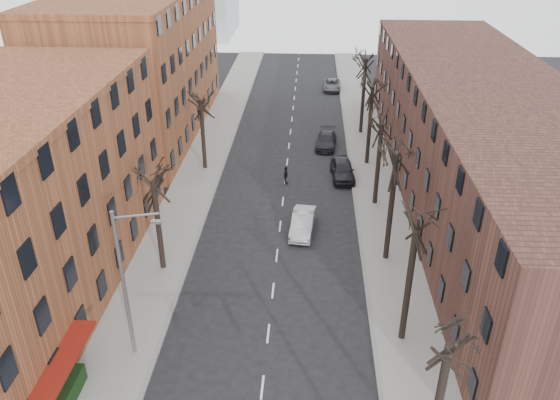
# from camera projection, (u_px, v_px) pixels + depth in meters

# --- Properties ---
(sidewalk_left) EXTENTS (4.00, 90.00, 0.15)m
(sidewalk_left) POSITION_uv_depth(u_px,v_px,m) (203.00, 164.00, 52.01)
(sidewalk_left) COLOR gray
(sidewalk_left) RESTS_ON ground
(sidewalk_right) EXTENTS (4.00, 90.00, 0.15)m
(sidewalk_right) POSITION_uv_depth(u_px,v_px,m) (372.00, 168.00, 51.21)
(sidewalk_right) COLOR gray
(sidewalk_right) RESTS_ON ground
(building_left_near) EXTENTS (12.00, 26.00, 12.00)m
(building_left_near) POSITION_uv_depth(u_px,v_px,m) (0.00, 210.00, 32.03)
(building_left_near) COLOR brown
(building_left_near) RESTS_ON ground
(building_left_far) EXTENTS (12.00, 28.00, 14.00)m
(building_left_far) POSITION_uv_depth(u_px,v_px,m) (138.00, 66.00, 57.03)
(building_left_far) COLOR brown
(building_left_far) RESTS_ON ground
(building_right) EXTENTS (12.00, 50.00, 10.00)m
(building_right) POSITION_uv_depth(u_px,v_px,m) (482.00, 141.00, 44.07)
(building_right) COLOR #512F26
(building_right) RESTS_ON ground
(tree_right_b) EXTENTS (5.20, 5.20, 10.80)m
(tree_right_b) POSITION_uv_depth(u_px,v_px,m) (401.00, 339.00, 31.06)
(tree_right_b) COLOR black
(tree_right_b) RESTS_ON ground
(tree_right_c) EXTENTS (5.20, 5.20, 11.60)m
(tree_right_c) POSITION_uv_depth(u_px,v_px,m) (385.00, 259.00, 38.09)
(tree_right_c) COLOR black
(tree_right_c) RESTS_ON ground
(tree_right_d) EXTENTS (5.20, 5.20, 10.00)m
(tree_right_d) POSITION_uv_depth(u_px,v_px,m) (374.00, 204.00, 45.12)
(tree_right_d) COLOR black
(tree_right_d) RESTS_ON ground
(tree_right_e) EXTENTS (5.20, 5.20, 10.80)m
(tree_right_e) POSITION_uv_depth(u_px,v_px,m) (366.00, 164.00, 52.14)
(tree_right_e) COLOR black
(tree_right_e) RESTS_ON ground
(tree_right_f) EXTENTS (5.20, 5.20, 11.60)m
(tree_right_f) POSITION_uv_depth(u_px,v_px,m) (360.00, 133.00, 59.17)
(tree_right_f) COLOR black
(tree_right_f) RESTS_ON ground
(tree_left_a) EXTENTS (5.20, 5.20, 9.50)m
(tree_left_a) POSITION_uv_depth(u_px,v_px,m) (164.00, 268.00, 37.09)
(tree_left_a) COLOR black
(tree_left_a) RESTS_ON ground
(tree_left_b) EXTENTS (5.20, 5.20, 9.50)m
(tree_left_b) POSITION_uv_depth(u_px,v_px,m) (205.00, 169.00, 51.15)
(tree_left_b) COLOR black
(tree_left_b) RESTS_ON ground
(streetlight) EXTENTS (2.45, 0.22, 9.03)m
(streetlight) POSITION_uv_depth(u_px,v_px,m) (126.00, 280.00, 27.66)
(streetlight) COLOR slate
(streetlight) RESTS_ON ground
(silver_sedan) EXTENTS (2.00, 4.70, 1.51)m
(silver_sedan) POSITION_uv_depth(u_px,v_px,m) (303.00, 223.00, 40.95)
(silver_sedan) COLOR #A4A6AB
(silver_sedan) RESTS_ON ground
(parked_car_near) EXTENTS (2.28, 4.99, 1.66)m
(parked_car_near) POSITION_uv_depth(u_px,v_px,m) (342.00, 169.00, 49.11)
(parked_car_near) COLOR black
(parked_car_near) RESTS_ON ground
(parked_car_mid) EXTENTS (2.39, 4.94, 1.39)m
(parked_car_mid) POSITION_uv_depth(u_px,v_px,m) (326.00, 140.00, 55.58)
(parked_car_mid) COLOR black
(parked_car_mid) RESTS_ON ground
(parked_car_far) EXTENTS (2.36, 4.90, 1.34)m
(parked_car_far) POSITION_uv_depth(u_px,v_px,m) (332.00, 85.00, 72.94)
(parked_car_far) COLOR #54575C
(parked_car_far) RESTS_ON ground
(pedestrian_crossing) EXTENTS (0.43, 0.97, 1.63)m
(pedestrian_crossing) POSITION_uv_depth(u_px,v_px,m) (286.00, 175.00, 48.05)
(pedestrian_crossing) COLOR black
(pedestrian_crossing) RESTS_ON ground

